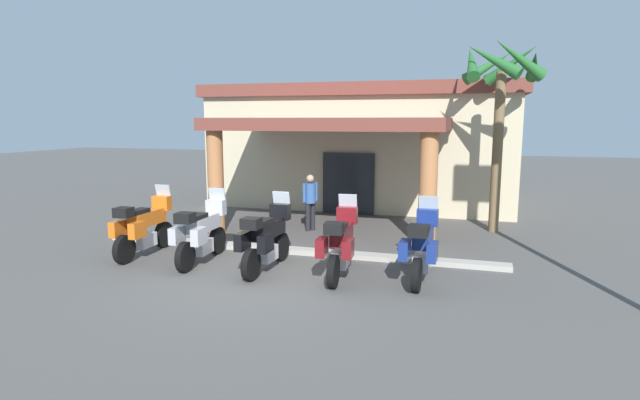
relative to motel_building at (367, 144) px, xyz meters
The scene contains 10 objects.
ground_plane 10.88m from the motel_building, 89.89° to the right, with size 80.00×80.00×0.00m, color #514F4C.
motel_building is the anchor object (origin of this frame).
motorcycle_orange 10.55m from the motel_building, 108.66° to the right, with size 0.70×2.21×1.61m.
motorcycle_silver 10.31m from the motel_building, 99.63° to the right, with size 0.72×2.21×1.61m.
motorcycle_black 10.28m from the motel_building, 90.39° to the right, with size 0.71×2.21×1.61m.
motorcycle_maroon 10.36m from the motel_building, 81.21° to the right, with size 0.73×2.21×1.61m.
motorcycle_blue 10.50m from the motel_building, 72.06° to the right, with size 0.71×2.21×1.61m.
pedestrian 6.25m from the motel_building, 93.77° to the right, with size 0.34×0.45×1.65m.
palm_tree_near_portico 6.94m from the motel_building, 44.62° to the right, with size 2.29×2.49×5.43m.
curb_strip 8.91m from the motel_building, 90.46° to the right, with size 10.17×0.36×0.12m, color #ADA89E.
Camera 1 is at (4.09, -9.26, 3.21)m, focal length 28.36 mm.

